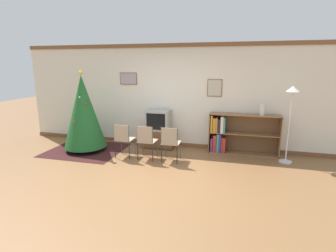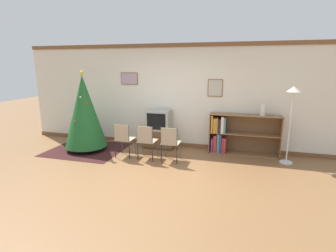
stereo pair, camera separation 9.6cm
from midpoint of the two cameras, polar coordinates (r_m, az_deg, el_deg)
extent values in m
plane|color=brown|center=(5.30, -6.28, -10.99)|extent=(24.00, 24.00, 0.00)
cube|color=silver|center=(7.01, -0.02, 6.50)|extent=(8.43, 0.08, 2.70)
cube|color=brown|center=(6.92, -0.14, 17.20)|extent=(8.43, 0.03, 0.10)
cube|color=brown|center=(7.22, -0.13, -3.85)|extent=(8.43, 0.03, 0.10)
cube|color=brown|center=(7.30, -8.98, 10.16)|extent=(0.49, 0.02, 0.32)
cube|color=#A893A3|center=(7.29, -9.02, 10.16)|extent=(0.45, 0.01, 0.29)
cube|color=brown|center=(6.73, 9.71, 8.18)|extent=(0.37, 0.02, 0.43)
cube|color=#BCB7A8|center=(6.72, 9.70, 8.17)|extent=(0.33, 0.01, 0.39)
cube|color=#381919|center=(7.18, -17.71, -4.98)|extent=(1.87, 1.64, 0.01)
cylinder|color=maroon|center=(7.17, -17.74, -4.57)|extent=(0.36, 0.36, 0.10)
cone|color=#1E5B28|center=(6.95, -18.29, 3.00)|extent=(1.05, 1.05, 1.82)
sphere|color=yellow|center=(6.85, -18.88, 10.92)|extent=(0.10, 0.10, 0.10)
sphere|color=red|center=(6.78, -20.10, 0.86)|extent=(0.04, 0.04, 0.04)
sphere|color=silver|center=(7.02, -19.20, 6.25)|extent=(0.04, 0.04, 0.04)
sphere|color=#1E4CB2|center=(6.95, -18.48, 8.24)|extent=(0.04, 0.04, 0.04)
sphere|color=silver|center=(7.43, -19.57, -1.01)|extent=(0.05, 0.05, 0.05)
sphere|color=silver|center=(6.76, -19.08, 5.92)|extent=(0.05, 0.05, 0.05)
sphere|color=red|center=(6.73, -17.91, 4.64)|extent=(0.06, 0.06, 0.06)
sphere|color=gold|center=(7.08, -18.16, 5.48)|extent=(0.04, 0.04, 0.04)
cube|color=#4C311E|center=(7.06, -2.46, -4.47)|extent=(0.81, 0.45, 0.05)
cube|color=brown|center=(6.99, -2.48, -2.57)|extent=(0.85, 0.47, 0.44)
cube|color=#9E9E99|center=(6.88, -2.52, 1.33)|extent=(0.61, 0.45, 0.53)
cube|color=black|center=(6.66, -3.10, 0.94)|extent=(0.50, 0.01, 0.42)
cube|color=tan|center=(6.36, -9.77, -2.83)|extent=(0.40, 0.40, 0.02)
cube|color=tan|center=(6.14, -10.58, -1.53)|extent=(0.35, 0.01, 0.38)
cylinder|color=#4C4C51|center=(6.65, -10.48, -4.12)|extent=(0.02, 0.02, 0.42)
cylinder|color=#4C4C51|center=(6.51, -7.60, -4.40)|extent=(0.02, 0.02, 0.42)
cylinder|color=#4C4C51|center=(6.34, -11.85, -5.04)|extent=(0.02, 0.02, 0.42)
cylinder|color=#4C4C51|center=(6.19, -8.86, -5.36)|extent=(0.02, 0.02, 0.42)
cylinder|color=#4C4C51|center=(6.29, -11.94, -3.33)|extent=(0.02, 0.02, 0.82)
cylinder|color=#4C4C51|center=(6.14, -8.92, -3.61)|extent=(0.02, 0.02, 0.82)
cube|color=tan|center=(6.15, -4.92, -3.24)|extent=(0.40, 0.40, 0.02)
cube|color=tan|center=(5.92, -5.58, -1.91)|extent=(0.35, 0.01, 0.38)
cylinder|color=#4C4C51|center=(6.43, -5.85, -4.56)|extent=(0.02, 0.02, 0.42)
cylinder|color=#4C4C51|center=(6.32, -2.79, -4.83)|extent=(0.02, 0.02, 0.42)
cylinder|color=#4C4C51|center=(6.12, -7.04, -5.54)|extent=(0.02, 0.02, 0.42)
cylinder|color=#4C4C51|center=(6.00, -3.82, -5.85)|extent=(0.02, 0.02, 0.42)
cylinder|color=#4C4C51|center=(6.06, -7.09, -3.77)|extent=(0.02, 0.02, 0.82)
cylinder|color=#4C4C51|center=(5.94, -3.85, -4.05)|extent=(0.02, 0.02, 0.82)
cube|color=tan|center=(5.99, 0.25, -3.64)|extent=(0.40, 0.40, 0.02)
cube|color=tan|center=(5.75, -0.23, -2.30)|extent=(0.35, 0.01, 0.38)
cylinder|color=#4C4C51|center=(6.26, -0.94, -4.99)|extent=(0.02, 0.02, 0.42)
cylinder|color=#4C4C51|center=(6.18, 2.29, -5.25)|extent=(0.02, 0.02, 0.42)
cylinder|color=#4C4C51|center=(5.94, -1.88, -6.03)|extent=(0.02, 0.02, 0.42)
cylinder|color=#4C4C51|center=(5.85, 1.52, -6.33)|extent=(0.02, 0.02, 0.42)
cylinder|color=#4C4C51|center=(5.87, -1.90, -4.21)|extent=(0.02, 0.02, 0.82)
cylinder|color=#4C4C51|center=(5.79, 1.53, -4.49)|extent=(0.02, 0.02, 0.82)
cube|color=olive|center=(6.73, 8.66, -1.33)|extent=(0.02, 0.36, 0.99)
cube|color=olive|center=(6.77, 22.78, -2.14)|extent=(0.02, 0.36, 0.99)
cube|color=olive|center=(6.60, 16.00, 2.35)|extent=(1.68, 0.36, 0.02)
cube|color=olive|center=(6.84, 15.48, -5.70)|extent=(1.68, 0.36, 0.02)
cube|color=olive|center=(6.70, 15.75, -1.58)|extent=(1.64, 0.36, 0.02)
cube|color=brown|center=(6.87, 15.72, -1.38)|extent=(1.68, 0.01, 0.99)
cube|color=#7A3D7F|center=(6.77, 9.11, -3.96)|extent=(0.04, 0.27, 0.34)
cube|color=#B73333|center=(6.72, 9.71, -3.73)|extent=(0.08, 0.20, 0.43)
cube|color=teal|center=(6.73, 10.41, -3.55)|extent=(0.06, 0.25, 0.47)
cube|color=#2D4C93|center=(6.70, 10.87, -3.66)|extent=(0.04, 0.20, 0.46)
cube|color=#B73333|center=(6.73, 11.30, -3.97)|extent=(0.04, 0.23, 0.39)
cube|color=#B73333|center=(6.73, 11.74, -4.03)|extent=(0.06, 0.24, 0.38)
cube|color=gold|center=(6.64, 9.14, 0.57)|extent=(0.04, 0.29, 0.42)
cube|color=orange|center=(6.62, 9.69, 0.23)|extent=(0.07, 0.23, 0.36)
cube|color=orange|center=(6.60, 10.17, 0.22)|extent=(0.04, 0.20, 0.37)
cube|color=#232328|center=(6.63, 10.67, 0.11)|extent=(0.07, 0.27, 0.34)
cube|color=silver|center=(6.62, 11.31, 0.37)|extent=(0.07, 0.28, 0.40)
cube|color=teal|center=(6.61, 11.81, 0.25)|extent=(0.04, 0.27, 0.38)
cylinder|color=silver|center=(6.56, 19.45, 3.36)|extent=(0.11, 0.11, 0.28)
torus|color=silver|center=(6.54, 19.55, 4.56)|extent=(0.10, 0.10, 0.02)
cylinder|color=silver|center=(6.57, 23.78, -7.10)|extent=(0.28, 0.28, 0.03)
cylinder|color=silver|center=(6.36, 24.44, -0.29)|extent=(0.03, 0.03, 1.58)
cone|color=white|center=(6.23, 25.18, 7.32)|extent=(0.28, 0.28, 0.12)
camera|label=1|loc=(0.05, -90.45, -0.11)|focal=28.00mm
camera|label=2|loc=(0.05, 89.55, 0.11)|focal=28.00mm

